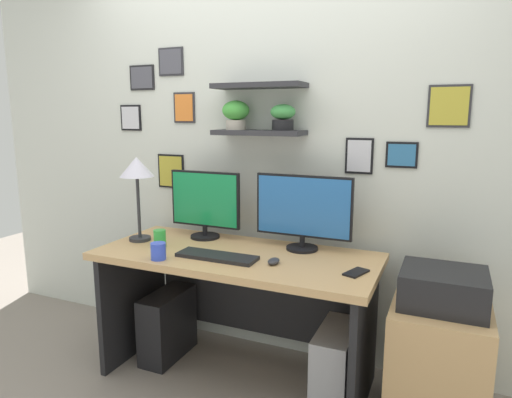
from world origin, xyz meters
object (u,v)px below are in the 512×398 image
object	(u,v)px
drawer_cabinet	(437,366)
computer_tower_right	(336,368)
computer_mouse	(274,261)
coffee_mug	(158,251)
monitor_right	(303,210)
computer_tower_left	(168,325)
cell_phone	(356,273)
desk_lamp	(137,173)
pen_cup	(160,238)
printer	(443,288)
monitor_left	(205,203)
desk	(240,286)
keyboard	(217,256)

from	to	relation	value
drawer_cabinet	computer_tower_right	size ratio (longest dim) A/B	1.46
computer_mouse	coffee_mug	bearing A→B (deg)	-163.52
computer_mouse	monitor_right	bearing A→B (deg)	79.73
coffee_mug	drawer_cabinet	size ratio (longest dim) A/B	0.14
drawer_cabinet	computer_tower_left	bearing A→B (deg)	179.10
cell_phone	computer_tower_left	distance (m)	1.30
desk_lamp	drawer_cabinet	bearing A→B (deg)	0.37
monitor_right	coffee_mug	bearing A→B (deg)	-143.13
monitor_right	desk_lamp	distance (m)	1.01
coffee_mug	pen_cup	size ratio (longest dim) A/B	0.90
monitor_right	printer	distance (m)	0.82
monitor_left	pen_cup	xyz separation A→B (m)	(-0.14, -0.28, -0.17)
computer_mouse	computer_tower_left	xyz separation A→B (m)	(-0.76, 0.13, -0.56)
pen_cup	computer_tower_left	xyz separation A→B (m)	(-0.04, 0.10, -0.59)
coffee_mug	pen_cup	bearing A→B (deg)	123.53
printer	computer_tower_right	world-z (taller)	printer
desk	coffee_mug	distance (m)	0.52
monitor_left	computer_mouse	bearing A→B (deg)	-28.12
monitor_right	keyboard	world-z (taller)	monitor_right
keyboard	printer	distance (m)	1.13
cell_phone	computer_tower_right	bearing A→B (deg)	-178.83
keyboard	printer	xyz separation A→B (m)	(1.12, 0.13, -0.05)
coffee_mug	monitor_left	bearing A→B (deg)	88.81
monitor_left	monitor_right	bearing A→B (deg)	0.01
monitor_right	pen_cup	distance (m)	0.84
computer_mouse	desk_lamp	xyz separation A→B (m)	(-0.91, 0.09, 0.40)
monitor_left	drawer_cabinet	bearing A→B (deg)	-8.45
coffee_mug	drawer_cabinet	xyz separation A→B (m)	(1.39, 0.28, -0.48)
cell_phone	pen_cup	distance (m)	1.13
coffee_mug	computer_tower_left	size ratio (longest dim) A/B	0.22
monitor_left	keyboard	world-z (taller)	monitor_left
cell_phone	pen_cup	xyz separation A→B (m)	(-1.13, -0.00, 0.05)
computer_mouse	cell_phone	size ratio (longest dim) A/B	0.64
computer_tower_right	keyboard	bearing A→B (deg)	-172.01
monitor_right	pen_cup	size ratio (longest dim) A/B	5.56
desk_lamp	computer_mouse	bearing A→B (deg)	-5.73
drawer_cabinet	computer_tower_right	xyz separation A→B (m)	(-0.48, -0.04, -0.10)
keyboard	computer_mouse	size ratio (longest dim) A/B	4.89
keyboard	drawer_cabinet	bearing A→B (deg)	6.84
pen_cup	printer	distance (m)	1.53
desk	coffee_mug	xyz separation A→B (m)	(-0.33, -0.32, 0.26)
computer_mouse	cell_phone	distance (m)	0.42
desk_lamp	pen_cup	bearing A→B (deg)	-19.38
desk	computer_tower_left	world-z (taller)	desk
keyboard	cell_phone	world-z (taller)	keyboard
computer_mouse	computer_tower_right	bearing A→B (deg)	10.07
desk_lamp	cell_phone	size ratio (longest dim) A/B	3.63
cell_phone	coffee_mug	size ratio (longest dim) A/B	1.56
desk	pen_cup	size ratio (longest dim) A/B	15.60
pen_cup	computer_tower_right	bearing A→B (deg)	1.92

